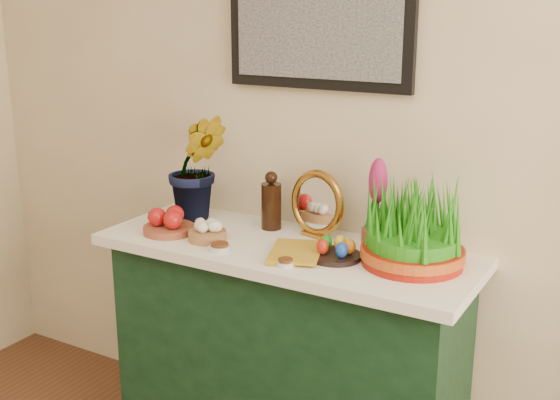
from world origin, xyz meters
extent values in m
cube|color=beige|center=(0.00, 2.25, 1.35)|extent=(4.00, 0.04, 2.70)
cube|color=black|center=(-0.28, 2.23, 1.70)|extent=(0.74, 0.03, 0.54)
cube|color=#A5A5A5|center=(-0.28, 2.21, 1.70)|extent=(0.66, 0.01, 0.46)
cube|color=#153B1F|center=(-0.28, 2.00, 0.42)|extent=(1.30, 0.45, 0.85)
cube|color=white|center=(-0.28, 2.00, 0.87)|extent=(1.40, 0.55, 0.04)
imported|color=#187119|center=(-0.75, 2.10, 1.17)|extent=(0.37, 0.37, 0.57)
cylinder|color=brown|center=(-0.73, 1.90, 0.90)|extent=(0.20, 0.20, 0.03)
cylinder|color=#A87443|center=(-0.55, 1.90, 0.91)|extent=(0.18, 0.18, 0.04)
cylinder|color=black|center=(-0.42, 2.14, 0.98)|extent=(0.08, 0.08, 0.18)
sphere|color=black|center=(-0.42, 2.14, 1.09)|extent=(0.05, 0.05, 0.05)
cube|color=#B47E2C|center=(-0.23, 2.14, 0.90)|extent=(0.11, 0.07, 0.02)
torus|color=#B47E2C|center=(-0.23, 2.15, 1.02)|extent=(0.26, 0.12, 0.25)
cylinder|color=silver|center=(-0.23, 2.15, 1.02)|extent=(0.19, 0.07, 0.19)
imported|color=gold|center=(-0.27, 1.88, 0.91)|extent=(0.23, 0.27, 0.03)
cylinder|color=silver|center=(-0.45, 1.82, 0.90)|extent=(0.08, 0.08, 0.02)
cylinder|color=#592D14|center=(-0.45, 1.82, 0.91)|extent=(0.06, 0.06, 0.01)
cylinder|color=silver|center=(-0.17, 1.81, 0.90)|extent=(0.06, 0.06, 0.02)
cylinder|color=#592D14|center=(-0.17, 1.81, 0.91)|extent=(0.05, 0.05, 0.01)
cylinder|color=black|center=(-0.06, 1.96, 0.90)|extent=(0.21, 0.21, 0.02)
ellipsoid|color=red|center=(-0.10, 1.93, 0.94)|extent=(0.04, 0.04, 0.06)
ellipsoid|color=#1940B3|center=(-0.03, 1.93, 0.94)|extent=(0.04, 0.04, 0.06)
ellipsoid|color=yellow|center=(-0.06, 2.00, 0.94)|extent=(0.04, 0.04, 0.06)
ellipsoid|color=#18861C|center=(-0.11, 1.98, 0.94)|extent=(0.04, 0.04, 0.06)
ellipsoid|color=orange|center=(-0.02, 1.98, 0.94)|extent=(0.04, 0.04, 0.06)
cylinder|color=brown|center=(0.03, 2.10, 0.93)|extent=(0.10, 0.10, 0.08)
ellipsoid|color=#AE225A|center=(0.03, 2.10, 1.15)|extent=(0.07, 0.07, 0.16)
cylinder|color=#9A1609|center=(0.19, 2.04, 0.92)|extent=(0.34, 0.34, 0.06)
cylinder|color=#A81910|center=(0.19, 2.04, 0.93)|extent=(0.35, 0.35, 0.03)
camera|label=1|loc=(0.91, -0.09, 1.73)|focal=45.00mm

